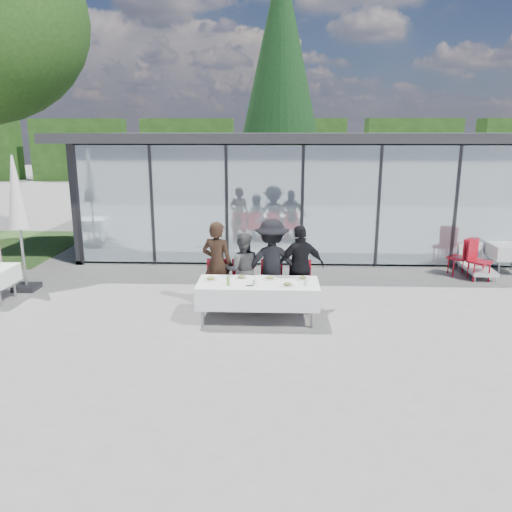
# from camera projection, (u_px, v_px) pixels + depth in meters

# --- Properties ---
(ground) EXTENTS (90.00, 90.00, 0.00)m
(ground) POSITION_uv_depth(u_px,v_px,m) (256.00, 323.00, 9.33)
(ground) COLOR gray
(ground) RESTS_ON ground
(pavilion) EXTENTS (14.80, 8.80, 3.44)m
(pavilion) POSITION_uv_depth(u_px,v_px,m) (325.00, 173.00, 16.65)
(pavilion) COLOR gray
(pavilion) RESTS_ON ground
(treeline) EXTENTS (62.50, 2.00, 4.40)m
(treeline) POSITION_uv_depth(u_px,v_px,m) (244.00, 150.00, 36.02)
(treeline) COLOR #1B3B13
(treeline) RESTS_ON ground
(dining_table) EXTENTS (2.26, 0.96, 0.75)m
(dining_table) POSITION_uv_depth(u_px,v_px,m) (258.00, 293.00, 9.34)
(dining_table) COLOR white
(dining_table) RESTS_ON ground
(diner_a) EXTENTS (0.80, 0.80, 1.76)m
(diner_a) POSITION_uv_depth(u_px,v_px,m) (217.00, 264.00, 10.04)
(diner_a) COLOR #312015
(diner_a) RESTS_ON ground
(diner_chair_a) EXTENTS (0.44, 0.44, 0.97)m
(diner_chair_a) POSITION_uv_depth(u_px,v_px,m) (217.00, 281.00, 10.10)
(diner_chair_a) COLOR #B30B1B
(diner_chair_a) RESTS_ON ground
(diner_b) EXTENTS (0.79, 0.79, 1.54)m
(diner_b) POSITION_uv_depth(u_px,v_px,m) (243.00, 270.00, 10.04)
(diner_b) COLOR #4F4F4F
(diner_b) RESTS_ON ground
(diner_chair_b) EXTENTS (0.44, 0.44, 0.97)m
(diner_chair_b) POSITION_uv_depth(u_px,v_px,m) (243.00, 281.00, 10.08)
(diner_chair_b) COLOR #B30B1B
(diner_chair_b) RESTS_ON ground
(diner_c) EXTENTS (1.23, 1.23, 1.81)m
(diner_c) POSITION_uv_depth(u_px,v_px,m) (272.00, 264.00, 9.99)
(diner_c) COLOR black
(diner_c) RESTS_ON ground
(diner_chair_c) EXTENTS (0.44, 0.44, 0.97)m
(diner_chair_c) POSITION_uv_depth(u_px,v_px,m) (272.00, 282.00, 10.06)
(diner_chair_c) COLOR #B30B1B
(diner_chair_c) RESTS_ON ground
(diner_d) EXTENTS (1.21, 1.21, 1.69)m
(diner_d) POSITION_uv_depth(u_px,v_px,m) (300.00, 267.00, 9.98)
(diner_d) COLOR black
(diner_d) RESTS_ON ground
(diner_chair_d) EXTENTS (0.44, 0.44, 0.97)m
(diner_chair_d) POSITION_uv_depth(u_px,v_px,m) (300.00, 282.00, 10.04)
(diner_chair_d) COLOR #B30B1B
(diner_chair_d) RESTS_ON ground
(plate_a) EXTENTS (0.28, 0.28, 0.07)m
(plate_a) POSITION_uv_depth(u_px,v_px,m) (211.00, 279.00, 9.41)
(plate_a) COLOR white
(plate_a) RESTS_ON dining_table
(plate_b) EXTENTS (0.28, 0.28, 0.07)m
(plate_b) POSITION_uv_depth(u_px,v_px,m) (242.00, 277.00, 9.51)
(plate_b) COLOR white
(plate_b) RESTS_ON dining_table
(plate_c) EXTENTS (0.28, 0.28, 0.07)m
(plate_c) POSITION_uv_depth(u_px,v_px,m) (270.00, 278.00, 9.47)
(plate_c) COLOR white
(plate_c) RESTS_ON dining_table
(plate_d) EXTENTS (0.28, 0.28, 0.07)m
(plate_d) POSITION_uv_depth(u_px,v_px,m) (303.00, 278.00, 9.47)
(plate_d) COLOR white
(plate_d) RESTS_ON dining_table
(plate_extra) EXTENTS (0.28, 0.28, 0.07)m
(plate_extra) POSITION_uv_depth(u_px,v_px,m) (288.00, 285.00, 9.05)
(plate_extra) COLOR white
(plate_extra) RESTS_ON dining_table
(juice_bottle) EXTENTS (0.06, 0.06, 0.16)m
(juice_bottle) POSITION_uv_depth(u_px,v_px,m) (228.00, 281.00, 9.09)
(juice_bottle) COLOR #87C250
(juice_bottle) RESTS_ON dining_table
(drinking_glasses) EXTENTS (1.00, 0.11, 0.10)m
(drinking_glasses) POSITION_uv_depth(u_px,v_px,m) (280.00, 282.00, 9.10)
(drinking_glasses) COLOR silver
(drinking_glasses) RESTS_ON dining_table
(folded_eyeglasses) EXTENTS (0.14, 0.03, 0.01)m
(folded_eyeglasses) POSITION_uv_depth(u_px,v_px,m) (250.00, 286.00, 9.05)
(folded_eyeglasses) COLOR black
(folded_eyeglasses) RESTS_ON dining_table
(spare_table_right) EXTENTS (0.86, 0.86, 0.74)m
(spare_table_right) POSITION_uv_depth(u_px,v_px,m) (508.00, 251.00, 12.54)
(spare_table_right) COLOR white
(spare_table_right) RESTS_ON ground
(spare_chair_a) EXTENTS (0.62, 0.62, 0.97)m
(spare_chair_a) POSITION_uv_depth(u_px,v_px,m) (476.00, 257.00, 11.99)
(spare_chair_a) COLOR #B30B1B
(spare_chair_a) RESTS_ON ground
(spare_chair_b) EXTENTS (0.62, 0.62, 0.97)m
(spare_chair_b) POSITION_uv_depth(u_px,v_px,m) (463.00, 255.00, 12.25)
(spare_chair_b) COLOR #B30B1B
(spare_chair_b) RESTS_ON ground
(market_umbrella) EXTENTS (0.50, 0.50, 3.00)m
(market_umbrella) POSITION_uv_depth(u_px,v_px,m) (17.00, 202.00, 10.80)
(market_umbrella) COLOR black
(market_umbrella) RESTS_ON ground
(lounger) EXTENTS (0.64, 1.35, 0.72)m
(lounger) POSITION_uv_depth(u_px,v_px,m) (475.00, 264.00, 12.51)
(lounger) COLOR silver
(lounger) RESTS_ON ground
(conifer_tree) EXTENTS (4.00, 4.00, 10.50)m
(conifer_tree) POSITION_uv_depth(u_px,v_px,m) (281.00, 69.00, 20.47)
(conifer_tree) COLOR #382316
(conifer_tree) RESTS_ON ground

